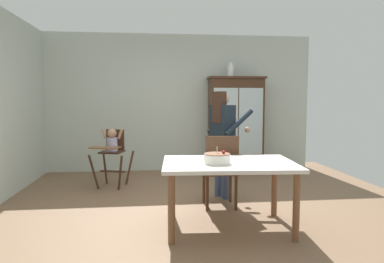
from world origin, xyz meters
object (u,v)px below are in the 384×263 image
object	(u,v)px
high_chair_with_toddler	(112,147)
birthday_cake	(217,158)
ceramic_vase	(230,71)
adult_person	(223,131)
dining_table	(229,171)
china_cabinet	(236,124)
dining_chair_far_side	(221,166)

from	to	relation	value
high_chair_with_toddler	birthday_cake	world-z (taller)	high_chair_with_toddler
ceramic_vase	adult_person	xyz separation A→B (m)	(-0.52, -1.84, -1.01)
ceramic_vase	dining_table	distance (m)	3.40
china_cabinet	birthday_cake	xyz separation A→B (m)	(-0.95, -3.13, -0.14)
adult_person	dining_chair_far_side	xyz separation A→B (m)	(-0.13, -0.52, -0.41)
ceramic_vase	dining_table	world-z (taller)	ceramic_vase
china_cabinet	ceramic_vase	distance (m)	1.05
high_chair_with_toddler	dining_chair_far_side	distance (m)	2.04
ceramic_vase	high_chair_with_toddler	distance (m)	2.74
china_cabinet	dining_table	size ratio (longest dim) A/B	1.26
china_cabinet	high_chair_with_toddler	distance (m)	2.52
birthday_cake	adult_person	bearing A→B (deg)	76.08
adult_person	china_cabinet	bearing A→B (deg)	-45.32
ceramic_vase	dining_chair_far_side	world-z (taller)	ceramic_vase
birthday_cake	ceramic_vase	bearing A→B (deg)	75.01
ceramic_vase	adult_person	size ratio (longest dim) A/B	0.18
high_chair_with_toddler	dining_chair_far_side	xyz separation A→B (m)	(1.53, -1.34, -0.10)
high_chair_with_toddler	dining_table	bearing A→B (deg)	-38.20
dining_chair_far_side	birthday_cake	bearing A→B (deg)	77.47
adult_person	dining_table	xyz separation A→B (m)	(-0.18, -1.22, -0.32)
high_chair_with_toddler	birthday_cake	xyz separation A→B (m)	(1.34, -2.11, 0.14)
dining_table	ceramic_vase	bearing A→B (deg)	77.19
china_cabinet	dining_table	bearing A→B (deg)	-104.86
dining_chair_far_side	adult_person	bearing A→B (deg)	-101.95
high_chair_with_toddler	dining_chair_far_side	bearing A→B (deg)	-25.45
china_cabinet	birthday_cake	world-z (taller)	china_cabinet
dining_table	dining_chair_far_side	world-z (taller)	dining_chair_far_side
adult_person	dining_chair_far_side	bearing A→B (deg)	140.14
ceramic_vase	birthday_cake	distance (m)	3.45
adult_person	dining_chair_far_side	world-z (taller)	adult_person
china_cabinet	high_chair_with_toddler	world-z (taller)	china_cabinet
ceramic_vase	adult_person	world-z (taller)	ceramic_vase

